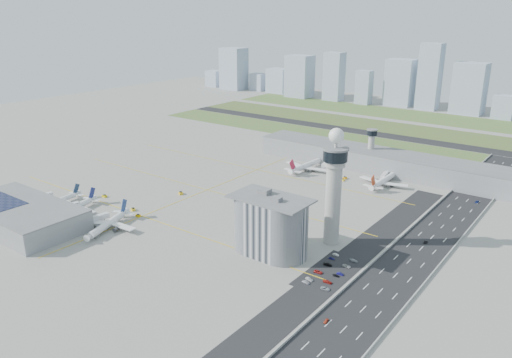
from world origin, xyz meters
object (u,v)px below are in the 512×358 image
Objects in this scene: car_lot_8 at (336,275)px; car_lot_11 at (354,261)px; jet_bridge_far_0 at (329,163)px; car_lot_7 at (328,282)px; airplane_near_a at (58,198)px; jet_bridge_far_1 at (386,175)px; airplane_far_a at (307,162)px; jet_bridge_near_2 at (87,223)px; car_lot_6 at (325,289)px; car_hw_0 at (326,321)px; airplane_far_b at (384,177)px; car_lot_10 at (347,266)px; admin_building at (270,226)px; tug_1 at (133,209)px; car_lot_5 at (336,255)px; car_lot_9 at (340,274)px; jet_bridge_near_1 at (58,211)px; tug_5 at (342,180)px; tug_4 at (345,178)px; tug_3 at (181,193)px; car_lot_1 at (309,279)px; car_lot_4 at (332,258)px; car_lot_0 at (306,282)px; tug_2 at (138,215)px; airplane_near_c at (107,220)px; car_lot_2 at (318,272)px; airplane_near_b at (73,204)px; car_hw_1 at (426,242)px; car_lot_3 at (328,264)px; car_hw_2 at (477,202)px; control_tower at (334,182)px; secondary_tower at (371,145)px.

car_lot_11 is (0.13, 18.89, 0.08)m from car_lot_8.
car_lot_7 is (90.10, -163.82, -2.21)m from jet_bridge_far_0.
airplane_near_a is 2.54× the size of jet_bridge_far_1.
airplane_far_a is 180.75m from jet_bridge_near_2.
car_lot_6 is 25.35m from car_hw_0.
car_lot_7 is (35.41, -147.72, -5.48)m from airplane_far_b.
car_lot_10 reaches higher than car_lot_8.
tug_1 is (-103.87, -5.37, -14.36)m from admin_building.
airplane_far_b is 126.39m from car_lot_11.
car_lot_5 is 20.14m from car_lot_9.
jet_bridge_near_1 is 177.53m from car_lot_7.
tug_5 is at bearing 35.40° from jet_bridge_far_0.
tug_4 is (-29.14, -4.65, -5.17)m from airplane_far_b.
car_lot_6 is at bearing 98.92° from tug_3.
car_lot_1 is at bearing -169.41° from airplane_far_b.
admin_building is 35.88m from car_lot_4.
car_lot_10 is at bearing -13.93° from car_lot_0.
tug_4 reaches higher than car_lot_11.
tug_4 is at bearing 24.47° from car_lot_0.
car_lot_9 is (41.27, -153.49, -2.27)m from jet_bridge_far_1.
tug_2 is 0.72× the size of car_lot_0.
car_lot_5 is (79.97, -136.82, -2.30)m from jet_bridge_far_0.
car_lot_2 is at bearing 84.14° from airplane_near_c.
airplane_near_b is at bearing 103.70° from car_lot_1.
car_lot_6 is (135.85, -5.80, -0.18)m from tug_2.
car_lot_10 is (90.19, -144.53, -2.27)m from jet_bridge_far_0.
car_lot_4 is (54.75, -120.93, -0.40)m from tug_4.
car_lot_6 reaches higher than car_hw_1.
jet_bridge_far_1 is at bearing 166.26° from tug_1.
car_lot_8 is (8.44, -7.32, -0.10)m from car_lot_3.
tug_5 is at bearing 24.91° from car_lot_0.
airplane_near_b reaches higher than car_lot_3.
car_lot_9 is at bearing -99.71° from car_hw_2.
jet_bridge_near_2 is 149.00m from car_lot_6.
jet_bridge_far_0 is 185.95m from car_lot_1.
admin_building is at bearing -123.70° from control_tower.
secondary_tower is 9.78× the size of tug_4.
car_lot_0 is (92.08, -152.17, -5.72)m from airplane_far_a.
airplane_near_a is 8.06× the size of car_lot_6.
airplane_near_c is at bearing 110.30° from car_lot_5.
control_tower reaches higher than car_lot_3.
jet_bridge_near_2 is (-12.55, -5.13, -3.12)m from airplane_near_c.
control_tower is 16.45× the size of car_lot_1.
airplane_near_b is 8.83× the size of car_lot_7.
airplane_near_a reaches higher than car_lot_10.
airplane_far_b is 144.81m from car_lot_2.
airplane_near_c reaches higher than car_lot_8.
car_lot_10 is (175.19, 48.47, -2.27)m from jet_bridge_near_1.
airplane_far_b reaches higher than jet_bridge_far_1.
airplane_far_b reaches higher than tug_2.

